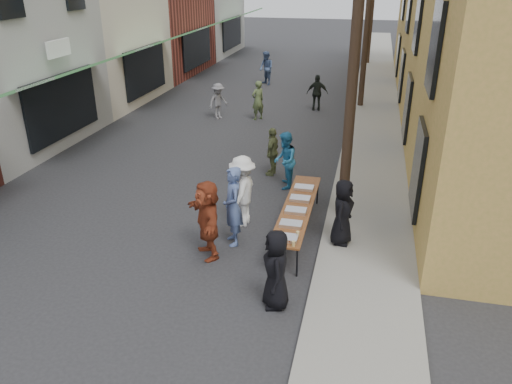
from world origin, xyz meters
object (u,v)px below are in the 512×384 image
at_px(utility_pole_near, 355,44).
at_px(server, 343,212).
at_px(guest_front_a, 276,270).
at_px(guest_front_c, 285,161).
at_px(serving_table, 298,208).
at_px(catering_tray_sausage, 286,238).
at_px(utility_pole_mid, 369,7).

height_order(utility_pole_near, server, utility_pole_near).
distance_m(guest_front_a, guest_front_c, 5.83).
distance_m(serving_table, guest_front_a, 2.97).
distance_m(catering_tray_sausage, guest_front_c, 4.52).
relative_size(catering_tray_sausage, server, 0.31).
bearing_deg(server, utility_pole_near, 13.11).
xyz_separation_m(utility_pole_mid, guest_front_a, (-1.01, -16.01, -3.68)).
xyz_separation_m(guest_front_a, guest_front_c, (-0.85, 5.76, 0.04)).
bearing_deg(utility_pole_mid, utility_pole_near, -90.00).
xyz_separation_m(catering_tray_sausage, guest_front_c, (-0.82, 4.45, 0.07)).
xyz_separation_m(serving_table, server, (1.11, -0.35, 0.19)).
bearing_deg(utility_pole_mid, catering_tray_sausage, -94.06).
bearing_deg(serving_table, catering_tray_sausage, -90.00).
distance_m(utility_pole_near, guest_front_a, 5.54).
bearing_deg(server, guest_front_a, 168.05).
relative_size(serving_table, guest_front_a, 2.43).
bearing_deg(guest_front_c, serving_table, 9.55).
xyz_separation_m(catering_tray_sausage, server, (1.11, 1.30, 0.11)).
bearing_deg(utility_pole_mid, guest_front_c, -100.29).
bearing_deg(serving_table, guest_front_c, 106.32).
bearing_deg(serving_table, server, -17.65).
bearing_deg(guest_front_c, server, 24.70).
relative_size(guest_front_a, guest_front_c, 0.95).
bearing_deg(guest_front_c, catering_tray_sausage, 3.67).
relative_size(serving_table, guest_front_c, 2.32).
height_order(guest_front_c, server, guest_front_c).
distance_m(serving_table, server, 1.18).
height_order(guest_front_a, server, server).
relative_size(guest_front_c, server, 1.08).
distance_m(utility_pole_near, catering_tray_sausage, 4.70).
height_order(serving_table, server, server).
bearing_deg(utility_pole_near, serving_table, -134.89).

